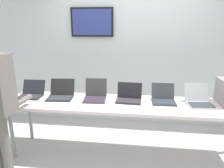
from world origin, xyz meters
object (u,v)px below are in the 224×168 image
workbench (125,106)px  laptop_station_3 (129,97)px  laptop_station_1 (61,94)px  laptop_station_2 (95,95)px  laptop_station_0 (31,93)px  laptop_station_5 (199,100)px  laptop_station_4 (163,98)px

workbench → laptop_station_3: size_ratio=9.22×
laptop_station_1 → laptop_station_3: size_ratio=1.07×
laptop_station_1 → laptop_station_2: (0.51, -0.00, 0.00)m
laptop_station_0 → laptop_station_2: laptop_station_2 is taller
laptop_station_0 → laptop_station_5: 2.37m
workbench → laptop_station_2: (-0.43, 0.10, 0.11)m
workbench → laptop_station_5: size_ratio=8.19×
laptop_station_5 → laptop_station_0: bearing=179.6°
laptop_station_1 → laptop_station_4: laptop_station_1 is taller
laptop_station_2 → laptop_station_5: 1.41m
laptop_station_1 → laptop_station_4: (1.46, 0.01, -0.00)m
laptop_station_2 → workbench: bearing=-13.1°
laptop_station_2 → laptop_station_3: laptop_station_2 is taller
laptop_station_1 → laptop_station_5: laptop_station_5 is taller
workbench → laptop_station_4: size_ratio=10.08×
workbench → laptop_station_5: (0.97, 0.08, 0.11)m
laptop_station_2 → laptop_station_0: bearing=179.9°
laptop_station_0 → laptop_station_1: 0.45m
laptop_station_3 → laptop_station_1: bearing=179.7°
workbench → laptop_station_2: size_ratio=9.43×
workbench → laptop_station_0: bearing=175.8°
workbench → laptop_station_4: 0.54m
laptop_station_3 → workbench: bearing=-114.3°
laptop_station_0 → laptop_station_2: size_ratio=0.99×
workbench → laptop_station_1: (-0.94, 0.10, 0.11)m
laptop_station_0 → laptop_station_2: bearing=-0.1°
laptop_station_0 → laptop_station_3: size_ratio=0.96×
workbench → laptop_station_3: 0.15m
laptop_station_0 → laptop_station_3: bearing=-0.2°
laptop_station_1 → laptop_station_2: size_ratio=1.09×
laptop_station_0 → laptop_station_3: laptop_station_3 is taller
laptop_station_2 → laptop_station_4: (0.95, 0.01, -0.01)m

